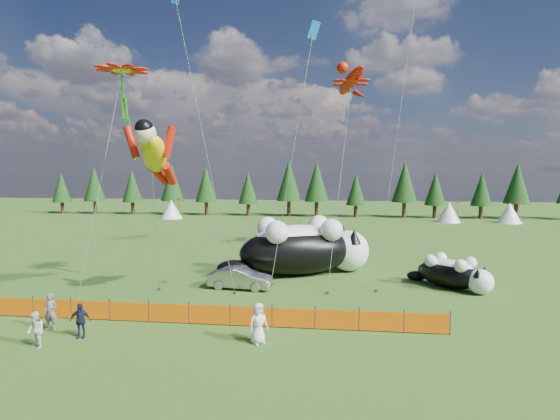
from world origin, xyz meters
name	(u,v)px	position (x,y,z in m)	size (l,w,h in m)	color
ground	(225,305)	(0.00, 0.00, 0.00)	(160.00, 160.00, 0.00)	black
safety_fence	(209,315)	(0.00, -3.00, 0.50)	(22.06, 0.06, 1.10)	#262626
tree_line	(294,191)	(0.00, 45.00, 4.00)	(90.00, 4.00, 8.00)	black
festival_tents	(368,211)	(11.00, 40.00, 1.40)	(50.00, 3.20, 2.80)	white
cat_large	(304,247)	(3.84, 7.62, 1.90)	(10.58, 6.79, 4.00)	black
cat_small	(453,273)	(13.23, 4.98, 0.96)	(4.58, 4.34, 2.03)	black
car	(240,278)	(0.16, 3.38, 0.65)	(1.39, 3.97, 1.31)	#A6A6AA
spectator_a	(50,312)	(-7.09, -4.45, 0.85)	(0.62, 0.41, 1.71)	slate
spectator_b	(36,330)	(-6.37, -6.47, 0.77)	(0.75, 0.44, 1.53)	silver
spectator_c	(80,320)	(-5.19, -5.18, 0.77)	(0.91, 0.46, 1.55)	#141C39
spectator_e	(258,323)	(2.67, -4.90, 0.88)	(0.86, 0.56, 1.75)	silver
superhero_kite	(155,155)	(-3.76, 0.05, 8.13)	(5.14, 5.36, 10.22)	yellow
gecko_kite	(351,81)	(7.22, 14.65, 14.61)	(5.26, 15.44, 18.77)	#B71609
flower_kite	(122,73)	(-6.17, 1.49, 12.81)	(3.36, 5.47, 13.41)	#B71609
diamond_kite_a	(180,19)	(-3.81, 4.63, 16.68)	(4.73, 2.95, 18.89)	#0B5FB2
diamond_kite_c	(311,43)	(4.73, -2.57, 12.96)	(2.70, 0.95, 14.29)	#0B5FB2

